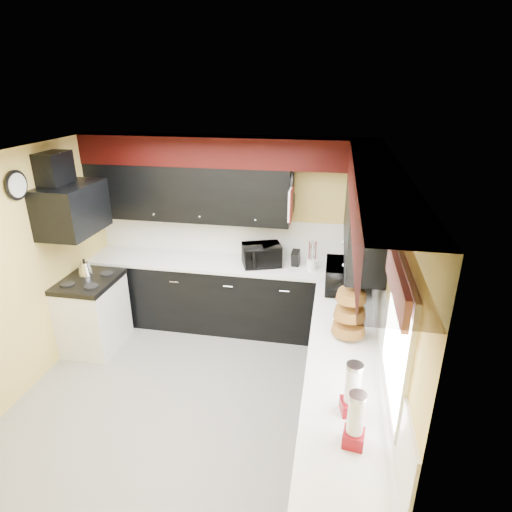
{
  "coord_description": "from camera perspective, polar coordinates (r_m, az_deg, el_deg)",
  "views": [
    {
      "loc": [
        1.31,
        -3.39,
        3.1
      ],
      "look_at": [
        0.52,
        0.81,
        1.34
      ],
      "focal_mm": 30.0,
      "sensor_mm": 36.0,
      "label": 1
    }
  ],
  "objects": [
    {
      "name": "clock",
      "position": [
        4.86,
        -29.33,
        8.23
      ],
      "size": [
        0.03,
        0.3,
        0.3
      ],
      "primitive_type": null,
      "color": "black",
      "rests_on": "wall_left"
    },
    {
      "name": "toaster_oven",
      "position": [
        5.36,
        0.77,
        0.13
      ],
      "size": [
        0.57,
        0.53,
        0.27
      ],
      "primitive_type": "imported",
      "rotation": [
        0.0,
        0.0,
        0.35
      ],
      "color": "black",
      "rests_on": "counter_back"
    },
    {
      "name": "deco_plate",
      "position": [
        3.19,
        18.57,
        5.71
      ],
      "size": [
        0.03,
        0.24,
        0.24
      ],
      "primitive_type": null,
      "color": "white",
      "rests_on": "wall_right"
    },
    {
      "name": "microwave",
      "position": [
        4.84,
        11.45,
        -2.66
      ],
      "size": [
        0.38,
        0.55,
        0.3
      ],
      "primitive_type": "imported",
      "rotation": [
        0.0,
        0.0,
        1.59
      ],
      "color": "black",
      "rests_on": "counter_right"
    },
    {
      "name": "ground",
      "position": [
        4.78,
        -8.42,
        -18.41
      ],
      "size": [
        3.6,
        3.6,
        0.0
      ],
      "primitive_type": "plane",
      "color": "gray",
      "rests_on": "ground"
    },
    {
      "name": "soffit_back",
      "position": [
        5.24,
        -4.13,
        13.76
      ],
      "size": [
        3.6,
        0.36,
        0.35
      ],
      "primitive_type": "cube",
      "color": "black",
      "rests_on": "wall_back"
    },
    {
      "name": "wall_back",
      "position": [
        5.67,
        -3.38,
        3.23
      ],
      "size": [
        3.6,
        0.06,
        2.5
      ],
      "primitive_type": "cube",
      "color": "#E0C666",
      "rests_on": "ground"
    },
    {
      "name": "wall_right",
      "position": [
        3.9,
        16.62,
        -7.06
      ],
      "size": [
        0.06,
        3.6,
        2.5
      ],
      "primitive_type": "cube",
      "color": "#E0C666",
      "rests_on": "ground"
    },
    {
      "name": "upper_right",
      "position": [
        4.5,
        14.19,
        4.83
      ],
      "size": [
        0.35,
        1.8,
        0.7
      ],
      "primitive_type": "cube",
      "color": "black",
      "rests_on": "wall_right"
    },
    {
      "name": "baskets",
      "position": [
        3.95,
        12.38,
        -7.35
      ],
      "size": [
        0.27,
        0.27,
        0.5
      ],
      "primitive_type": null,
      "color": "brown",
      "rests_on": "upper_right"
    },
    {
      "name": "counter_back",
      "position": [
        5.51,
        -4.04,
        -1.02
      ],
      "size": [
        3.62,
        0.64,
        0.04
      ],
      "primitive_type": "cube",
      "color": "white",
      "rests_on": "cab_back"
    },
    {
      "name": "pan_top",
      "position": [
        5.09,
        4.88,
        9.76
      ],
      "size": [
        0.03,
        0.22,
        0.4
      ],
      "primitive_type": null,
      "color": "black",
      "rests_on": "upper_back"
    },
    {
      "name": "cab_right",
      "position": [
        4.08,
        11.28,
        -18.74
      ],
      "size": [
        0.6,
        3.0,
        0.9
      ],
      "primitive_type": "cube",
      "color": "black",
      "rests_on": "ground"
    },
    {
      "name": "dispenser_b",
      "position": [
        2.94,
        13.09,
        -20.75
      ],
      "size": [
        0.15,
        0.15,
        0.36
      ],
      "primitive_type": null,
      "rotation": [
        0.0,
        0.0,
        -0.14
      ],
      "color": "#5A0A09",
      "rests_on": "counter_right"
    },
    {
      "name": "splash_back",
      "position": [
        5.68,
        -3.39,
        2.62
      ],
      "size": [
        3.6,
        0.02,
        0.5
      ],
      "primitive_type": "cube",
      "color": "white",
      "rests_on": "counter_back"
    },
    {
      "name": "wall_left",
      "position": [
        4.96,
        -29.41,
        -2.63
      ],
      "size": [
        0.06,
        3.6,
        2.5
      ],
      "primitive_type": "cube",
      "color": "#E0C666",
      "rests_on": "ground"
    },
    {
      "name": "cut_board",
      "position": [
        4.89,
        4.61,
        6.84
      ],
      "size": [
        0.03,
        0.26,
        0.35
      ],
      "primitive_type": "cube",
      "color": "white",
      "rests_on": "upper_back"
    },
    {
      "name": "pan_mid",
      "position": [
        5.02,
        4.63,
        6.66
      ],
      "size": [
        0.03,
        0.28,
        0.46
      ],
      "primitive_type": null,
      "color": "black",
      "rests_on": "upper_back"
    },
    {
      "name": "stove",
      "position": [
        5.67,
        -20.83,
        -7.36
      ],
      "size": [
        0.6,
        0.75,
        0.86
      ],
      "primitive_type": "cube",
      "color": "white",
      "rests_on": "ground"
    },
    {
      "name": "cab_back",
      "position": [
        5.72,
        -3.92,
        -5.35
      ],
      "size": [
        3.6,
        0.6,
        0.9
      ],
      "primitive_type": "cube",
      "color": "black",
      "rests_on": "ground"
    },
    {
      "name": "knife_block",
      "position": [
        5.37,
        5.31,
        -0.3
      ],
      "size": [
        0.11,
        0.14,
        0.21
      ],
      "primitive_type": "cube",
      "rotation": [
        0.0,
        0.0,
        -0.1
      ],
      "color": "black",
      "rests_on": "counter_back"
    },
    {
      "name": "kettle",
      "position": [
        5.57,
        -21.84,
        -1.55
      ],
      "size": [
        0.23,
        0.23,
        0.16
      ],
      "primitive_type": null,
      "rotation": [
        0.0,
        0.0,
        -0.41
      ],
      "color": "#AFAEB3",
      "rests_on": "cooktop"
    },
    {
      "name": "counter_right",
      "position": [
        3.79,
        11.83,
        -13.35
      ],
      "size": [
        0.64,
        3.02,
        0.04
      ],
      "primitive_type": "cube",
      "color": "white",
      "rests_on": "cab_right"
    },
    {
      "name": "soffit_right",
      "position": [
        3.32,
        15.81,
        7.99
      ],
      "size": [
        0.36,
        3.24,
        0.35
      ],
      "primitive_type": "cube",
      "color": "black",
      "rests_on": "wall_right"
    },
    {
      "name": "ceiling",
      "position": [
        3.69,
        -10.63,
        12.59
      ],
      "size": [
        3.6,
        3.6,
        0.06
      ],
      "primitive_type": "cube",
      "color": "white",
      "rests_on": "wall_back"
    },
    {
      "name": "cooktop",
      "position": [
        5.47,
        -21.48,
        -3.16
      ],
      "size": [
        0.62,
        0.77,
        0.06
      ],
      "primitive_type": "cube",
      "color": "black",
      "rests_on": "stove"
    },
    {
      "name": "window",
      "position": [
        2.97,
        18.45,
        -10.38
      ],
      "size": [
        0.03,
        0.86,
        0.96
      ],
      "primitive_type": null,
      "color": "white",
      "rests_on": "wall_right"
    },
    {
      "name": "upper_back",
      "position": [
        5.49,
        -9.08,
        8.35
      ],
      "size": [
        2.6,
        0.35,
        0.7
      ],
      "primitive_type": "cube",
      "color": "black",
      "rests_on": "wall_back"
    },
    {
      "name": "utensil_crock",
      "position": [
        5.3,
        7.45,
        -1.13
      ],
      "size": [
        0.16,
        0.16,
        0.14
      ],
      "primitive_type": "cylinder",
      "rotation": [
        0.0,
        0.0,
        0.25
      ],
      "color": "white",
      "rests_on": "counter_back"
    },
    {
      "name": "pan_low",
      "position": [
        5.28,
        4.93,
        7.09
      ],
      "size": [
        0.03,
        0.24,
        0.42
      ],
      "primitive_type": null,
      "color": "black",
      "rests_on": "upper_back"
    },
    {
      "name": "hood",
      "position": [
        5.2,
        -23.32,
        5.79
      ],
      "size": [
        0.5,
        0.78,
        0.55
      ],
      "primitive_type": "cube",
      "color": "black",
      "rests_on": "wall_left"
    },
    {
      "name": "dispenser_a",
      "position": [
        3.15,
        12.73,
        -17.13
      ],
      "size": [
        0.16,
        0.16,
        0.37
      ],
      "primitive_type": null,
      "rotation": [
        0.0,
        0.0,
        0.2
      ],
      "color": "#6E000B",
      "rests_on": "counter_right"
    },
    {
      "name": "valance",
      "position": [
        2.78,
        18.32,
        -3.35
      ],
      "size": [
        0.04,
        0.88,
        0.2
      ],
      "primitive_type": "cube",
      "color": "red",
      "rests_on": "wall_right"
    },
    {
      "name": "hood_duct",
      "position": [
        5.19,
        -25.25,
        10.25
      ],
      "size": [
        0.24,
        0.4,
        0.4
      ],
      "primitive_type": "cube",
      "color": "black",
      "rests_on": "wall_left"
    },
    {
      "name": "splash_right",
      "position": [
        3.92,
        16.37,
        -7.81
      ],
      "size": [
        0.02,
        3.6,
        0.5
      ],
      "primitive_type": "cube",
      "color": "white",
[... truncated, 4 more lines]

